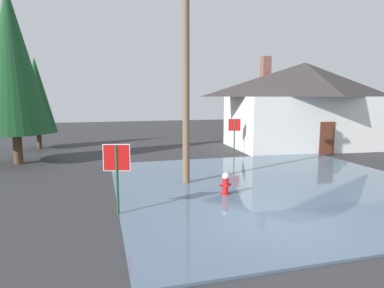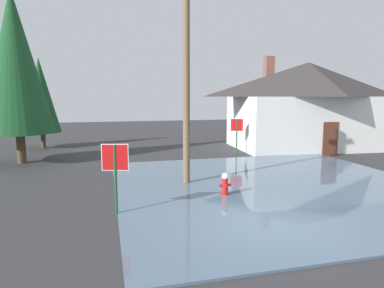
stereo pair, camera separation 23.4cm
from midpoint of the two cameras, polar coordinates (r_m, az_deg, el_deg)
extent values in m
cube|color=#2D2D30|center=(9.90, 13.40, -13.50)|extent=(80.00, 80.00, 0.10)
cube|color=#4C6075|center=(13.87, 13.21, -6.81)|extent=(12.31, 12.01, 0.07)
cube|color=silver|center=(9.13, 20.28, -15.35)|extent=(3.53, 0.48, 0.01)
cylinder|color=#1E4C28|center=(10.27, -13.18, -6.09)|extent=(0.08, 0.08, 2.15)
cube|color=white|center=(10.12, -13.31, -2.26)|extent=(0.78, 0.22, 0.80)
cube|color=red|center=(10.12, -13.31, -2.26)|extent=(0.74, 0.22, 0.76)
cylinder|color=red|center=(12.26, 5.10, -8.54)|extent=(0.30, 0.30, 0.10)
cylinder|color=red|center=(12.17, 5.12, -7.05)|extent=(0.22, 0.22, 0.56)
sphere|color=white|center=(12.08, 5.14, -5.47)|extent=(0.24, 0.24, 0.24)
cylinder|color=red|center=(12.10, 4.39, -6.99)|extent=(0.10, 0.09, 0.09)
cylinder|color=red|center=(12.21, 5.84, -6.86)|extent=(0.10, 0.09, 0.09)
cylinder|color=red|center=(12.01, 5.39, -7.12)|extent=(0.11, 0.10, 0.11)
cylinder|color=brown|center=(13.37, -1.54, 10.02)|extent=(0.28, 0.28, 8.00)
cylinder|color=#1E4C28|center=(20.63, 6.84, 1.22)|extent=(0.08, 0.08, 2.18)
cube|color=white|center=(20.55, 6.88, 3.25)|extent=(0.73, 0.27, 0.76)
cube|color=red|center=(20.55, 6.88, 3.25)|extent=(0.69, 0.27, 0.72)
cube|color=silver|center=(24.54, 17.94, 3.54)|extent=(9.90, 6.35, 3.51)
pyramid|color=#332D2D|center=(24.50, 18.24, 10.31)|extent=(10.69, 6.86, 2.28)
cube|color=brown|center=(24.38, 12.06, 11.89)|extent=(0.63, 0.63, 2.05)
cube|color=#592D1E|center=(22.15, 21.60, 0.94)|extent=(1.00, 0.12, 2.00)
cylinder|color=#4C3823|center=(20.02, -27.69, -0.69)|extent=(0.45, 0.45, 1.62)
cone|color=#194723|center=(19.90, -28.57, 12.23)|extent=(3.60, 3.60, 7.38)
cylinder|color=#4C3823|center=(25.15, -24.68, 0.53)|extent=(0.30, 0.30, 1.10)
cone|color=#194723|center=(24.96, -25.10, 7.48)|extent=(2.44, 2.44, 5.00)
camera|label=1|loc=(0.12, -90.52, -0.08)|focal=31.50mm
camera|label=2|loc=(0.12, 89.48, 0.08)|focal=31.50mm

